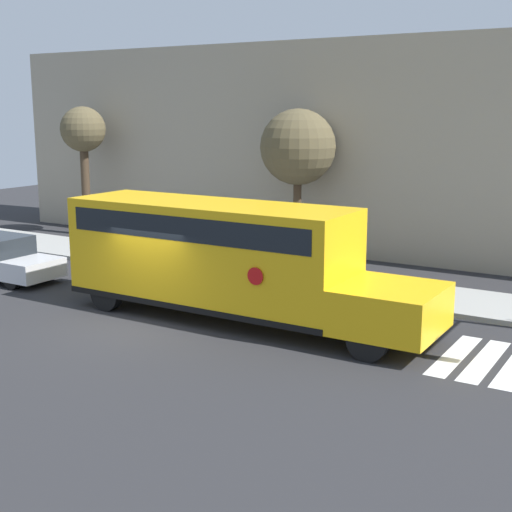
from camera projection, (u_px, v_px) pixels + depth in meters
ground_plane at (139, 325)px, 19.20m from camera, size 60.00×60.00×0.00m
sidewalk_strip at (263, 275)px, 24.62m from camera, size 44.00×3.00×0.15m
building_backdrop at (344, 147)px, 29.22m from camera, size 32.00×4.00×8.30m
school_bus at (223, 255)px, 19.40m from camera, size 10.55×2.57×3.20m
tree_near_sidewalk at (83, 133)px, 31.87m from camera, size 2.01×2.01×5.80m
tree_far_sidewalk at (298, 148)px, 26.76m from camera, size 2.86×2.86×5.72m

